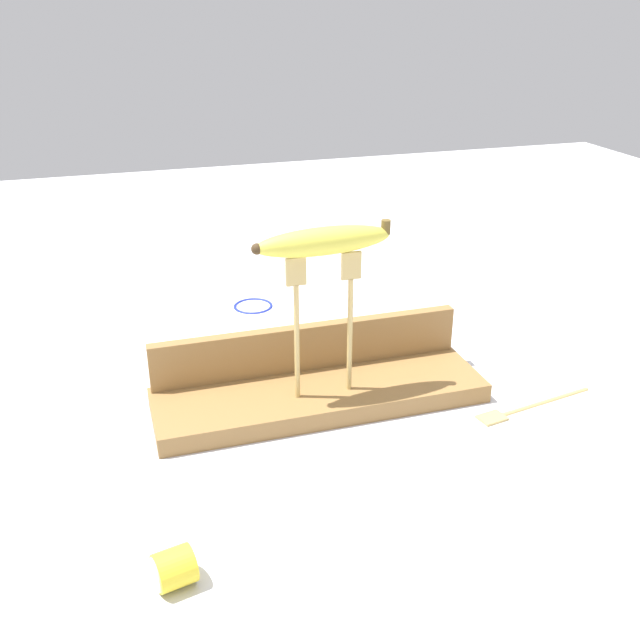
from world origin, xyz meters
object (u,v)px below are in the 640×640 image
at_px(fork_stand_center, 324,313).
at_px(banana_chunk_near, 173,568).
at_px(fork_fallen_near, 522,408).
at_px(wire_coil, 253,305).
at_px(banana_raised_center, 324,241).

height_order(fork_stand_center, banana_chunk_near, fork_stand_center).
xyz_separation_m(fork_stand_center, fork_fallen_near, (0.26, -0.08, -0.14)).
height_order(fork_stand_center, wire_coil, fork_stand_center).
relative_size(fork_stand_center, banana_raised_center, 1.07).
relative_size(fork_fallen_near, wire_coil, 2.69).
bearing_deg(wire_coil, banana_raised_center, -87.76).
height_order(banana_chunk_near, wire_coil, banana_chunk_near).
height_order(banana_raised_center, banana_chunk_near, banana_raised_center).
bearing_deg(wire_coil, banana_chunk_near, -108.92).
distance_m(banana_raised_center, banana_chunk_near, 0.41).
height_order(fork_stand_center, banana_raised_center, banana_raised_center).
bearing_deg(fork_fallen_near, banana_chunk_near, -159.71).
bearing_deg(banana_chunk_near, banana_raised_center, 48.39).
bearing_deg(fork_stand_center, banana_chunk_near, -131.62).
relative_size(banana_raised_center, fork_fallen_near, 0.96).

